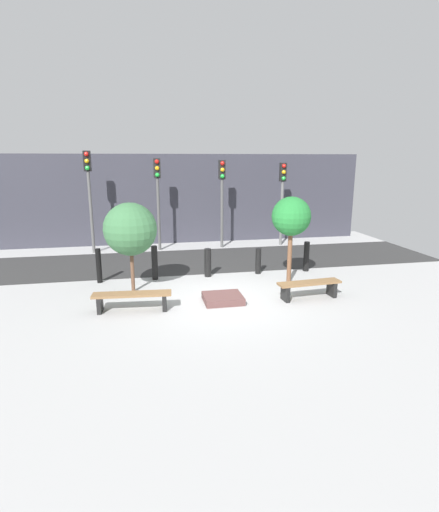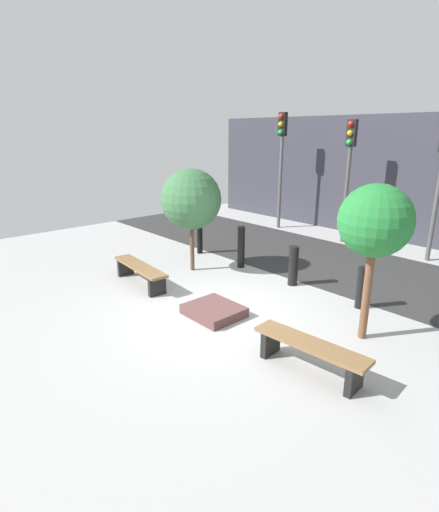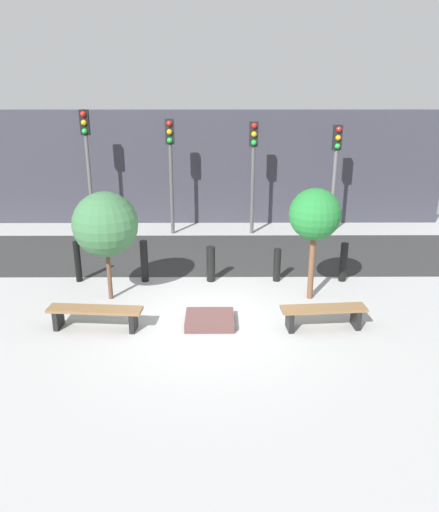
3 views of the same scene
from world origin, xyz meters
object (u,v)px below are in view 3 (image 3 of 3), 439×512
object	(u,v)px
traffic_light_east	(336,160)
bench_left	(95,314)
bollard_left	(144,261)
tree_behind_left_bench	(105,225)
bollard_far_left	(78,262)
traffic_light_west	(87,151)
traffic_light_mid_east	(253,158)
traffic_light_mid_west	(170,156)
bollard_right	(277,265)
planter_bed	(210,320)
bollard_center	(211,264)
tree_behind_right_bench	(315,215)
bollard_far_right	(343,262)
bench_right	(323,313)

from	to	relation	value
traffic_light_east	bench_left	bearing A→B (deg)	-132.90
bollard_left	tree_behind_left_bench	bearing A→B (deg)	-121.57
bollard_far_left	traffic_light_west	xyz separation A→B (m)	(-0.60, 4.22, 2.23)
tree_behind_left_bench	traffic_light_mid_east	xyz separation A→B (m)	(3.69, 5.30, 0.72)
traffic_light_west	traffic_light_mid_east	world-z (taller)	traffic_light_west
traffic_light_mid_west	bollard_right	bearing A→B (deg)	-54.38
bollard_far_left	bollard_right	xyz separation A→B (m)	(5.08, 0.00, -0.10)
planter_bed	traffic_light_mid_west	xyz separation A→B (m)	(-1.33, 6.63, 2.49)
planter_bed	traffic_light_east	world-z (taller)	traffic_light_east
traffic_light_east	bollard_center	bearing A→B (deg)	-133.40
bollard_far_left	traffic_light_mid_west	world-z (taller)	traffic_light_mid_west
tree_behind_left_bench	traffic_light_west	xyz separation A→B (m)	(-1.63, 5.30, 0.95)
tree_behind_right_bench	bollard_left	world-z (taller)	tree_behind_right_bench
bollard_center	traffic_light_east	xyz separation A→B (m)	(3.99, 4.22, 2.00)
bench_left	bollard_right	size ratio (longest dim) A/B	2.29
bollard_left	traffic_light_east	bearing A→B (deg)	36.59
bench_left	tree_behind_left_bench	distance (m)	2.12
bollard_far_left	bollard_far_right	bearing A→B (deg)	0.00
traffic_light_east	bollard_far_right	bearing A→B (deg)	-98.14
bench_right	bollard_right	bearing A→B (deg)	99.72
bollard_right	traffic_light_mid_east	size ratio (longest dim) A/B	0.24
bollard_left	tree_behind_right_bench	bearing A→B (deg)	-14.97
bollard_right	traffic_light_west	xyz separation A→B (m)	(-5.68, 4.22, 2.33)
planter_bed	bollard_far_left	bearing A→B (deg)	144.54
bollard_far_right	tree_behind_right_bench	bearing A→B (deg)	-133.50
bollard_far_right	tree_behind_left_bench	bearing A→B (deg)	-169.32
bollard_center	traffic_light_mid_east	distance (m)	4.89
traffic_light_mid_east	bollard_left	bearing A→B (deg)	-125.62
bollard_far_left	bollard_right	bearing A→B (deg)	0.00
bench_left	traffic_light_west	size ratio (longest dim) A/B	0.49
tree_behind_right_bench	bollard_center	xyz separation A→B (m)	(-2.36, 1.08, -1.57)
bench_right	planter_bed	xyz separation A→B (m)	(-2.36, 0.20, -0.25)
bench_right	bollard_left	xyz separation A→B (m)	(-4.05, 2.61, 0.20)
traffic_light_mid_east	tree_behind_right_bench	bearing A→B (deg)	-79.02
bench_right	traffic_light_west	distance (m)	9.63
bench_right	bollard_far_right	xyz separation A→B (m)	(1.03, 2.61, 0.16)
planter_bed	bollard_right	xyz separation A→B (m)	(1.69, 2.41, 0.34)
tree_behind_left_bench	tree_behind_right_bench	distance (m)	4.72
bench_right	tree_behind_right_bench	world-z (taller)	tree_behind_right_bench
planter_bed	tree_behind_left_bench	distance (m)	3.21
traffic_light_mid_east	bollard_center	bearing A→B (deg)	-107.49
tree_behind_right_bench	bollard_right	world-z (taller)	tree_behind_right_bench
planter_bed	traffic_light_east	bearing A→B (deg)	58.97
tree_behind_left_bench	bollard_right	xyz separation A→B (m)	(4.05, 1.08, -1.38)
bollard_left	traffic_light_west	distance (m)	5.29
planter_bed	tree_behind_left_bench	bearing A→B (deg)	150.61
tree_behind_right_bench	bollard_right	distance (m)	2.04
tree_behind_left_bench	bollard_right	distance (m)	4.42
bench_left	traffic_light_mid_east	size ratio (longest dim) A/B	0.54
bench_left	bollard_far_right	world-z (taller)	bollard_far_right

